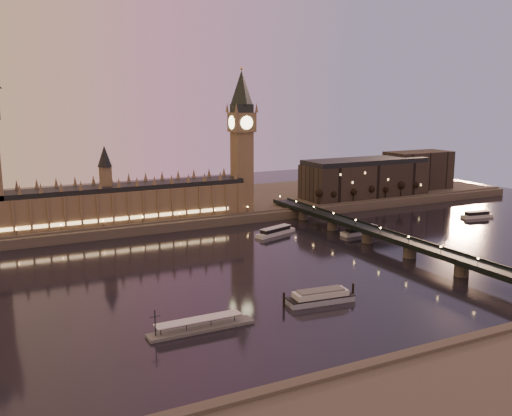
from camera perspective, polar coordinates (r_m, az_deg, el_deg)
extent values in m
plane|color=black|center=(300.03, -0.68, -6.26)|extent=(700.00, 700.00, 0.00)
cube|color=#423D35|center=(458.17, -6.49, 0.15)|extent=(560.00, 130.00, 6.00)
cube|color=brown|center=(394.28, -13.81, 0.18)|extent=(180.00, 26.00, 22.00)
cube|color=black|center=(392.15, -13.90, 1.99)|extent=(180.00, 22.00, 3.20)
cube|color=#FFCC7F|center=(382.56, -13.30, -1.04)|extent=(153.00, 0.25, 2.20)
cube|color=brown|center=(422.30, -1.41, 3.69)|extent=(13.00, 13.00, 58.00)
cube|color=brown|center=(419.17, -1.43, 8.57)|extent=(16.00, 16.00, 14.00)
cylinder|color=#FFEAA5|center=(411.81, -0.94, 8.53)|extent=(9.60, 0.35, 9.60)
cylinder|color=#FFEAA5|center=(415.70, -2.46, 8.55)|extent=(0.35, 9.60, 9.60)
cube|color=black|center=(418.84, -1.44, 9.94)|extent=(13.00, 13.00, 6.00)
cone|color=black|center=(418.80, -1.45, 11.99)|extent=(17.68, 17.68, 24.00)
sphere|color=gold|center=(419.20, -1.46, 13.77)|extent=(2.00, 2.00, 2.00)
cube|color=black|center=(347.08, 13.08, -2.77)|extent=(13.00, 260.00, 2.00)
cube|color=black|center=(342.79, 12.28, -2.66)|extent=(0.60, 260.00, 1.00)
cube|color=black|center=(350.74, 13.88, -2.41)|extent=(0.60, 260.00, 1.00)
cube|color=black|center=(491.32, 10.81, 2.78)|extent=(110.00, 36.00, 28.00)
cube|color=black|center=(489.31, 10.88, 4.63)|extent=(108.00, 34.00, 4.00)
cube|color=black|center=(545.05, 15.89, 3.68)|extent=(60.00, 30.00, 34.00)
cylinder|color=black|center=(444.53, 6.16, 0.76)|extent=(0.70, 0.70, 8.32)
sphere|color=black|center=(443.77, 6.17, 1.31)|extent=(5.54, 5.54, 5.54)
cylinder|color=black|center=(453.82, 7.94, 0.93)|extent=(0.70, 0.70, 8.32)
sphere|color=black|center=(453.08, 7.95, 1.47)|extent=(5.54, 5.54, 5.54)
cylinder|color=black|center=(463.54, 9.64, 1.09)|extent=(0.70, 0.70, 8.32)
sphere|color=black|center=(462.81, 9.66, 1.62)|extent=(5.54, 5.54, 5.54)
cylinder|color=black|center=(473.65, 11.28, 1.25)|extent=(0.70, 0.70, 8.32)
sphere|color=black|center=(472.94, 11.30, 1.77)|extent=(5.54, 5.54, 5.54)
cylinder|color=black|center=(484.14, 12.84, 1.40)|extent=(0.70, 0.70, 8.32)
sphere|color=black|center=(483.45, 12.86, 1.90)|extent=(5.54, 5.54, 5.54)
cylinder|color=black|center=(494.98, 14.34, 1.54)|extent=(0.70, 0.70, 8.32)
sphere|color=black|center=(494.30, 14.36, 2.03)|extent=(5.54, 5.54, 5.54)
cylinder|color=black|center=(506.14, 15.77, 1.67)|extent=(0.70, 0.70, 8.32)
sphere|color=black|center=(505.47, 15.80, 2.16)|extent=(5.54, 5.54, 5.54)
cube|color=silver|center=(375.86, 1.97, -2.49)|extent=(32.58, 17.23, 2.35)
cube|color=black|center=(375.31, 1.97, -2.15)|extent=(24.29, 13.28, 2.35)
cube|color=silver|center=(374.99, 1.97, -1.94)|extent=(24.99, 13.75, 0.43)
cube|color=silver|center=(383.07, 10.49, -2.41)|extent=(29.56, 7.96, 2.49)
cube|color=black|center=(382.51, 10.50, -2.04)|extent=(21.88, 6.48, 2.49)
cube|color=silver|center=(382.18, 10.51, -1.83)|extent=(22.48, 6.78, 0.45)
cube|color=silver|center=(458.88, 21.22, -0.76)|extent=(25.91, 10.30, 2.31)
cube|color=black|center=(458.44, 21.24, -0.47)|extent=(19.25, 8.16, 2.31)
cube|color=silver|center=(458.18, 21.25, -0.31)|extent=(19.79, 8.51, 0.42)
cube|color=#8895AE|center=(256.32, 6.46, -9.13)|extent=(31.10, 11.74, 2.47)
cube|color=black|center=(255.81, 6.46, -8.82)|extent=(31.10, 11.74, 0.47)
cube|color=silver|center=(255.32, 6.47, -8.51)|extent=(25.34, 10.19, 2.47)
cube|color=#595B5E|center=(254.80, 6.48, -8.18)|extent=(21.46, 8.84, 0.66)
cylinder|color=black|center=(249.46, 2.80, -9.16)|extent=(1.04, 1.04, 6.45)
cylinder|color=black|center=(264.30, 9.67, -8.13)|extent=(1.04, 1.04, 6.45)
cube|color=#595B5E|center=(228.06, -5.49, -11.91)|extent=(42.88, 7.15, 1.23)
cube|color=silver|center=(226.18, -5.75, -11.01)|extent=(34.71, 6.13, 0.31)
cylinder|color=black|center=(220.40, -10.05, -11.27)|extent=(0.41, 0.41, 10.21)
cylinder|color=black|center=(219.45, -10.07, -10.65)|extent=(4.08, 0.25, 0.25)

